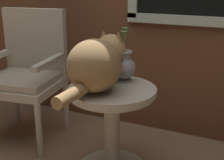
# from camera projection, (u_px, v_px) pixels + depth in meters

# --- Properties ---
(wicker_side_table) EXTENTS (0.55, 0.55, 0.59)m
(wicker_side_table) POSITION_uv_depth(u_px,v_px,m) (112.00, 116.00, 2.01)
(wicker_side_table) COLOR #B2A893
(wicker_side_table) RESTS_ON ground_plane
(wicker_chair) EXTENTS (0.59, 0.57, 1.00)m
(wicker_chair) POSITION_uv_depth(u_px,v_px,m) (28.00, 70.00, 2.47)
(wicker_chair) COLOR #B2A893
(wicker_chair) RESTS_ON ground_plane
(cat) EXTENTS (0.32, 0.70, 0.33)m
(cat) POSITION_uv_depth(u_px,v_px,m) (97.00, 64.00, 1.87)
(cat) COLOR olive
(cat) RESTS_ON wicker_side_table
(pewter_vase_with_ivy) EXTENTS (0.15, 0.15, 0.34)m
(pewter_vase_with_ivy) POSITION_uv_depth(u_px,v_px,m) (124.00, 66.00, 2.06)
(pewter_vase_with_ivy) COLOR #99999E
(pewter_vase_with_ivy) RESTS_ON wicker_side_table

